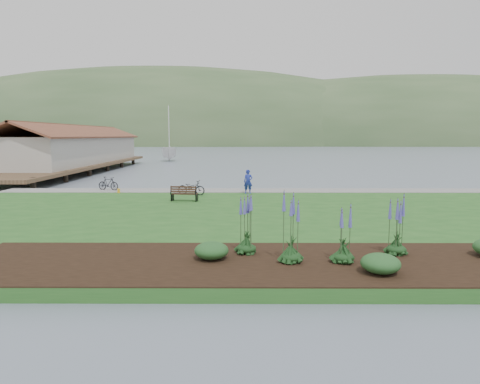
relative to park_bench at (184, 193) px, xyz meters
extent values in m
plane|color=slate|center=(3.96, -2.16, -0.86)|extent=(600.00, 600.00, 0.00)
cube|color=#23581F|center=(3.96, -4.16, -0.66)|extent=(34.00, 20.00, 0.40)
cube|color=gray|center=(3.96, 4.74, -0.45)|extent=(34.00, 2.20, 0.03)
cube|color=black|center=(6.96, -11.96, -0.44)|extent=(24.00, 4.40, 0.04)
cube|color=#4C3826|center=(-16.04, 23.84, -0.01)|extent=(8.00, 36.00, 0.30)
cube|color=#B2ADA3|center=(-16.04, 25.84, 1.64)|extent=(6.40, 28.00, 3.00)
cube|color=black|center=(0.01, 0.10, -0.04)|extent=(1.54, 0.71, 0.05)
cube|color=black|center=(-0.02, -0.18, 0.24)|extent=(1.49, 0.34, 0.46)
cube|color=black|center=(-0.71, 0.19, -0.26)|extent=(0.12, 0.51, 0.41)
cube|color=black|center=(0.73, 0.00, -0.26)|extent=(0.12, 0.51, 0.41)
imported|color=#222E9D|center=(3.73, 3.30, 0.45)|extent=(0.69, 0.49, 1.83)
imported|color=black|center=(0.11, 2.64, 0.01)|extent=(1.07, 1.90, 0.94)
imported|color=black|center=(-5.90, 4.92, 0.01)|extent=(0.90, 1.62, 0.94)
imported|color=silver|center=(-8.59, 45.96, -0.86)|extent=(12.15, 12.32, 28.52)
cube|color=orange|center=(-4.83, 3.67, -0.33)|extent=(0.23, 0.29, 0.27)
ellipsoid|color=#123314|center=(6.32, -12.04, -0.27)|extent=(0.62, 0.62, 0.31)
cone|color=#424198|center=(6.32, -12.04, 0.64)|extent=(0.32, 0.32, 1.51)
ellipsoid|color=#123314|center=(8.20, -11.17, -0.27)|extent=(0.62, 0.62, 0.31)
cone|color=#424198|center=(8.20, -11.17, 0.78)|extent=(0.40, 0.40, 1.78)
ellipsoid|color=#123314|center=(3.48, -11.08, -0.27)|extent=(0.62, 0.62, 0.31)
cone|color=#424198|center=(3.48, -11.08, 0.88)|extent=(0.40, 0.40, 2.00)
ellipsoid|color=#123314|center=(4.79, -12.03, -0.27)|extent=(0.62, 0.62, 0.31)
cone|color=#424198|center=(4.79, -12.03, 0.93)|extent=(0.36, 0.36, 2.09)
ellipsoid|color=#1E4C21|center=(2.41, -11.72, -0.16)|extent=(1.04, 1.04, 0.52)
ellipsoid|color=#1E4C21|center=(7.10, -13.04, -0.15)|extent=(1.07, 1.07, 0.54)
camera|label=1|loc=(3.34, -24.30, 3.29)|focal=32.00mm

